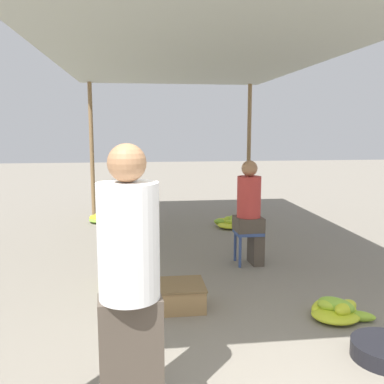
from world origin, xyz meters
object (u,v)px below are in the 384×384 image
Objects in this scene: banana_pile_left_2 at (104,218)px; vendor_seated at (250,210)px; banana_pile_left_0 at (130,241)px; banana_pile_right_0 at (337,310)px; crate_near at (181,295)px; banana_pile_right_1 at (232,223)px; vendor_foreground at (130,282)px; stool at (248,237)px; banana_pile_left_1 at (126,276)px.

vendor_seated is at bearing -52.78° from banana_pile_left_2.
banana_pile_left_0 is 1.17× the size of banana_pile_right_0.
banana_pile_right_0 is at bearing -17.26° from crate_near.
crate_near is at bearing -129.29° from vendor_seated.
banana_pile_left_0 is at bearing -72.44° from banana_pile_left_2.
crate_near reaches higher than banana_pile_left_2.
banana_pile_left_0 is 1.08× the size of banana_pile_right_1.
vendor_foreground reaches higher than stool.
vendor_seated is 1.70m from crate_near.
banana_pile_right_1 is (0.23, 2.02, -0.62)m from vendor_seated.
vendor_seated is 1.76m from banana_pile_left_1.
stool reaches higher than banana_pile_left_0.
banana_pile_left_0 is 1.50× the size of crate_near.
vendor_foreground is at bearing -117.23° from stool.
banana_pile_left_1 is (-1.56, -0.57, -0.60)m from vendor_seated.
crate_near is (-0.99, -1.24, -0.23)m from stool.
stool is 0.87× the size of banana_pile_left_1.
banana_pile_left_1 is 0.85× the size of banana_pile_right_0.
banana_pile_left_1 is at bearing -90.39° from banana_pile_left_0.
banana_pile_left_0 is (-0.08, 3.92, -0.80)m from vendor_foreground.
banana_pile_left_2 is at bearing 127.22° from vendor_seated.
stool is (1.45, 2.81, -0.51)m from vendor_foreground.
banana_pile_right_1 is 3.48m from crate_near.
stool is 3.38m from banana_pile_left_2.
banana_pile_right_0 is 1.46m from crate_near.
vendor_foreground reaches higher than vendor_seated.
vendor_seated is 2.67× the size of banana_pile_left_1.
vendor_foreground is 2.81× the size of banana_pile_right_0.
banana_pile_left_1 is at bearing -160.05° from vendor_seated.
stool reaches higher than crate_near.
banana_pile_right_0 is 0.92× the size of banana_pile_right_1.
banana_pile_left_0 is at bearing 143.98° from stool.
banana_pile_right_1 is 1.39× the size of crate_near.
vendor_foreground is 2.85× the size of banana_pile_left_2.
crate_near is (0.45, 1.57, -0.74)m from vendor_foreground.
crate_near reaches higher than banana_pile_right_0.
vendor_seated is (1.47, 2.81, -0.16)m from vendor_foreground.
banana_pile_right_1 is (-0.16, 3.69, -0.00)m from banana_pile_right_0.
banana_pile_left_0 is at bearing 91.17° from vendor_foreground.
vendor_seated is 2.27× the size of banana_pile_right_0.
vendor_foreground is 3.31× the size of banana_pile_left_1.
vendor_foreground is at bearing -88.83° from banana_pile_left_0.
banana_pile_left_1 is 0.87m from crate_near.
banana_pile_left_2 is at bearing 104.76° from crate_near.
vendor_seated is at bearing 103.02° from banana_pile_right_0.
banana_pile_left_1 is at bearing 129.12° from crate_near.
stool is at bearing -97.06° from banana_pile_right_1.
banana_pile_right_0 is (0.41, -1.67, -0.27)m from stool.
banana_pile_left_2 is at bearing 98.55° from banana_pile_left_1.
crate_near reaches higher than banana_pile_right_1.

